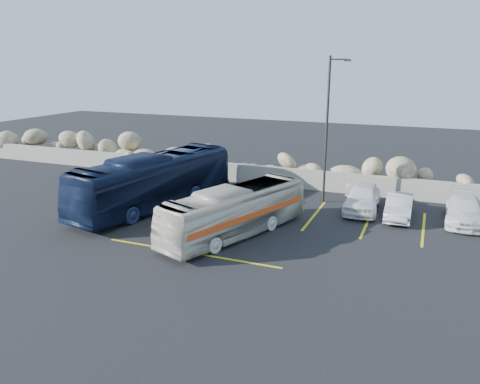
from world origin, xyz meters
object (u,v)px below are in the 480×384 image
at_px(vintage_bus, 235,211).
at_px(car_c, 465,211).
at_px(car_b, 399,207).
at_px(car_a, 362,198).
at_px(tour_coach, 154,181).
at_px(lamppost, 328,126).

xyz_separation_m(vintage_bus, car_c, (9.80, 5.87, -0.52)).
height_order(vintage_bus, car_b, vintage_bus).
bearing_deg(car_c, car_a, -178.23).
xyz_separation_m(tour_coach, car_a, (10.60, 3.52, -0.74)).
distance_m(car_a, car_c, 4.94).
bearing_deg(lamppost, car_b, -17.19).
relative_size(car_a, car_b, 1.18).
bearing_deg(car_a, vintage_bus, -131.65).
xyz_separation_m(lamppost, car_b, (4.09, -1.27, -3.70)).
height_order(tour_coach, car_b, tour_coach).
relative_size(tour_coach, car_b, 2.91).
xyz_separation_m(car_a, car_c, (4.94, 0.01, -0.11)).
relative_size(lamppost, tour_coach, 0.76).
height_order(lamppost, car_c, lamppost).
bearing_deg(tour_coach, lamppost, 38.94).
bearing_deg(car_a, tour_coach, -163.62).
distance_m(vintage_bus, car_c, 11.43).
bearing_deg(car_a, car_c, -1.88).
height_order(tour_coach, car_a, tour_coach).
height_order(vintage_bus, car_c, vintage_bus).
xyz_separation_m(lamppost, vintage_bus, (-2.66, -6.63, -3.16)).
relative_size(vintage_bus, car_c, 1.93).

